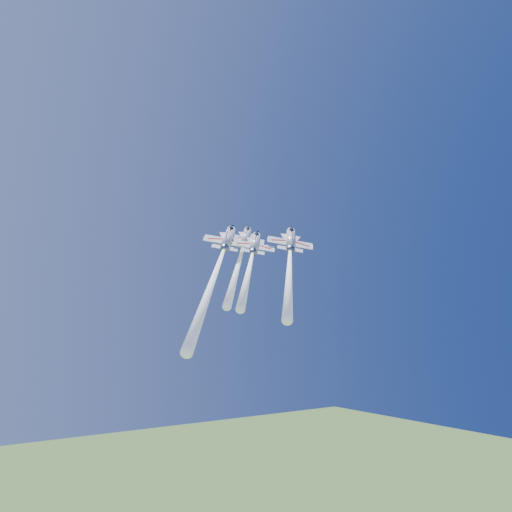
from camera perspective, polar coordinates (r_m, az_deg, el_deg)
jet_lead at (r=119.89m, az=-1.58°, el=-0.13°), size 20.65×29.46×29.38m
jet_left at (r=106.31m, az=-3.96°, el=-1.38°), size 25.56×36.94×37.94m
jet_right at (r=111.57m, az=3.38°, el=-0.60°), size 21.90×30.98×30.60m
jet_slot at (r=110.66m, az=-0.53°, el=-0.57°), size 18.71×26.32×25.81m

